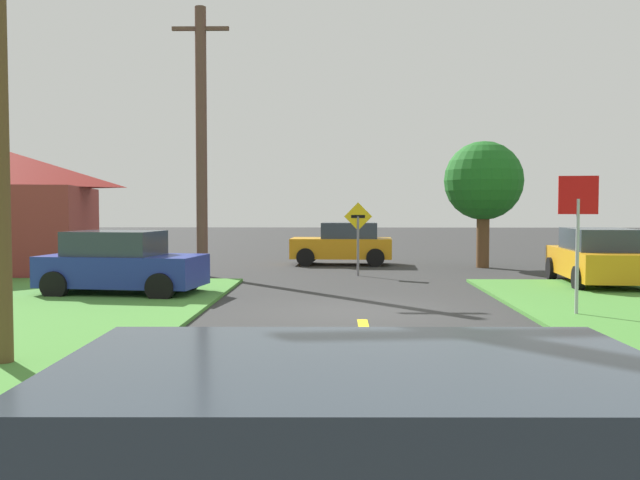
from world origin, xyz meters
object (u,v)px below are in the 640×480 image
stop_sign (578,218)px  direction_sign (358,230)px  car_on_crossroad (598,257)px  oak_tree_left (483,182)px  car_approaching_junction (343,244)px  utility_pole_mid (201,140)px  parked_car_near_building (121,264)px

stop_sign → direction_sign: stop_sign is taller
car_on_crossroad → oak_tree_left: oak_tree_left is taller
stop_sign → direction_sign: bearing=-55.3°
car_approaching_junction → direction_sign: 4.36m
utility_pole_mid → oak_tree_left: 10.29m
utility_pole_mid → car_approaching_junction: bearing=45.3°
car_on_crossroad → parked_car_near_building: same height
car_on_crossroad → parked_car_near_building: (-12.71, -2.54, -0.00)m
car_on_crossroad → stop_sign: bearing=160.7°
direction_sign → parked_car_near_building: bearing=-139.2°
car_on_crossroad → oak_tree_left: 6.56m
parked_car_near_building → direction_sign: bearing=48.5°
stop_sign → parked_car_near_building: size_ratio=0.69×
stop_sign → parked_car_near_building: 10.74m
stop_sign → car_on_crossroad: bearing=-105.6°
car_on_crossroad → oak_tree_left: size_ratio=1.02×
car_on_crossroad → oak_tree_left: (-2.01, 5.79, 2.33)m
oak_tree_left → direction_sign: bearing=-146.2°
car_approaching_junction → direction_sign: (0.44, -4.28, 0.67)m
car_on_crossroad → direction_sign: 7.21m
car_approaching_junction → utility_pole_mid: (-4.54, -4.60, 3.54)m
car_on_crossroad → oak_tree_left: bearing=23.7°
utility_pole_mid → direction_sign: (4.99, 0.31, -2.87)m
utility_pole_mid → car_on_crossroad: bearing=-11.5°
car_on_crossroad → car_approaching_junction: bearing=50.1°
car_approaching_junction → car_on_crossroad: 9.95m
stop_sign → parked_car_near_building: (-10.21, 3.12, -1.20)m
car_on_crossroad → parked_car_near_building: size_ratio=1.14×
car_approaching_junction → parked_car_near_building: size_ratio=0.94×
car_approaching_junction → car_on_crossroad: same height
parked_car_near_building → stop_sign: bearing=-9.2°
car_on_crossroad → utility_pole_mid: utility_pole_mid is taller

